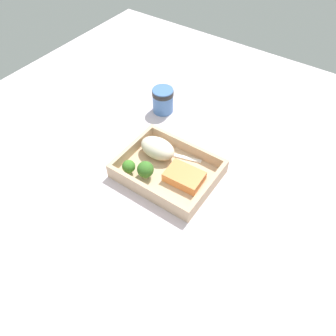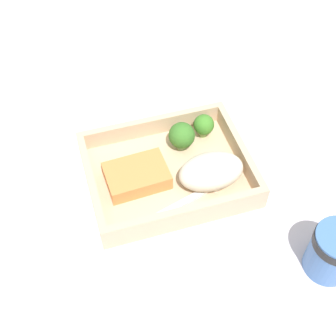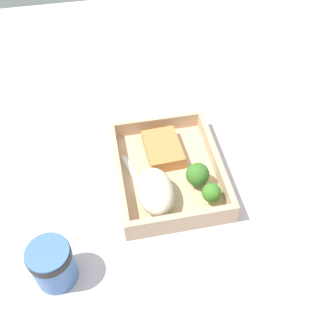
{
  "view_description": "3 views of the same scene",
  "coord_description": "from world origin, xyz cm",
  "views": [
    {
      "loc": [
        -34.74,
        50.19,
        72.2
      ],
      "look_at": [
        0.0,
        0.0,
        2.7
      ],
      "focal_mm": 35.0,
      "sensor_mm": 36.0,
      "label": 1
    },
    {
      "loc": [
        -14.27,
        -47.08,
        64.56
      ],
      "look_at": [
        0.0,
        0.0,
        2.7
      ],
      "focal_mm": 50.0,
      "sensor_mm": 36.0,
      "label": 2
    },
    {
      "loc": [
        50.86,
        -10.26,
        63.52
      ],
      "look_at": [
        0.0,
        0.0,
        2.7
      ],
      "focal_mm": 42.0,
      "sensor_mm": 36.0,
      "label": 3
    }
  ],
  "objects": [
    {
      "name": "broccoli_floret_2",
      "position": [
        8.73,
        6.67,
        3.85
      ],
      "size": [
        3.74,
        3.74,
        4.64
      ],
      "color": "#89A75E",
      "rests_on": "takeout_tray"
    },
    {
      "name": "paper_cup",
      "position": [
        17.96,
        -22.93,
        4.76
      ],
      "size": [
        7.24,
        7.24,
        8.53
      ],
      "color": "#4772B3",
      "rests_on": "ground_plane"
    },
    {
      "name": "ground_plane",
      "position": [
        0.0,
        0.0,
        -1.0
      ],
      "size": [
        160.0,
        160.0,
        2.0
      ],
      "primitive_type": "cube",
      "color": "silver"
    },
    {
      "name": "mashed_potatoes",
      "position": [
        6.31,
        -3.71,
        3.96
      ],
      "size": [
        11.0,
        7.07,
        5.53
      ],
      "primitive_type": "ellipsoid",
      "color": "#EDDFC6",
      "rests_on": "takeout_tray"
    },
    {
      "name": "fork",
      "position": [
        2.74,
        -6.02,
        1.42
      ],
      "size": [
        15.65,
        5.92,
        0.44
      ],
      "color": "white",
      "rests_on": "takeout_tray"
    },
    {
      "name": "broccoli_floret_1",
      "position": [
        4.06,
        5.1,
        4.14
      ],
      "size": [
        4.67,
        4.67,
        5.39
      ],
      "color": "#7B975D",
      "rests_on": "takeout_tray"
    },
    {
      "name": "receipt_slip",
      "position": [
        23.63,
        -1.25,
        0.12
      ],
      "size": [
        8.39,
        13.18,
        0.24
      ],
      "primitive_type": "cube",
      "rotation": [
        0.0,
        0.0,
        0.1
      ],
      "color": "white",
      "rests_on": "ground_plane"
    },
    {
      "name": "tray_rim",
      "position": [
        0.0,
        0.0,
        2.99
      ],
      "size": [
        27.26,
        21.24,
        3.58
      ],
      "color": "#CEAD8B",
      "rests_on": "takeout_tray"
    },
    {
      "name": "salmon_fillet",
      "position": [
        -5.47,
        0.49,
        2.61
      ],
      "size": [
        10.64,
        7.72,
        2.82
      ],
      "primitive_type": "cube",
      "rotation": [
        0.0,
        0.0,
        0.05
      ],
      "color": "#E38645",
      "rests_on": "takeout_tray"
    },
    {
      "name": "takeout_tray",
      "position": [
        0.0,
        0.0,
        0.6
      ],
      "size": [
        27.26,
        21.24,
        1.2
      ],
      "primitive_type": "cube",
      "color": "#CEAD8B",
      "rests_on": "ground_plane"
    }
  ]
}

